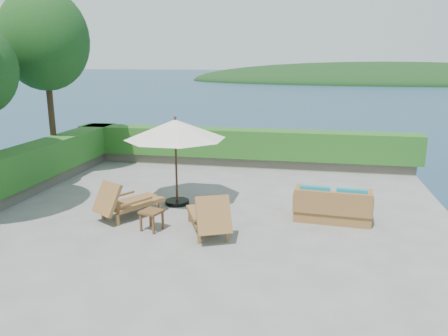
% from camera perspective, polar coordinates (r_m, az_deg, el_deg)
% --- Properties ---
extents(ground, '(12.00, 12.00, 0.00)m').
position_cam_1_polar(ground, '(10.82, -2.40, -6.59)').
color(ground, gray).
rests_on(ground, ground).
extents(foundation, '(12.00, 12.00, 3.00)m').
position_cam_1_polar(foundation, '(11.45, -2.32, -13.88)').
color(foundation, '#585246').
rests_on(foundation, ocean).
extents(ocean, '(600.00, 600.00, 0.00)m').
position_cam_1_polar(ocean, '(12.20, -2.25, -19.91)').
color(ocean, '#182D4D').
rests_on(ocean, ground).
extents(offshore_island, '(126.00, 57.60, 12.60)m').
position_cam_1_polar(offshore_island, '(151.69, 20.09, 10.55)').
color(offshore_island, black).
rests_on(offshore_island, ocean).
extents(planter_wall_far, '(12.00, 0.60, 0.36)m').
position_cam_1_polar(planter_wall_far, '(16.04, 2.28, 0.91)').
color(planter_wall_far, '#656051').
rests_on(planter_wall_far, ground).
extents(planter_wall_left, '(0.60, 12.00, 0.36)m').
position_cam_1_polar(planter_wall_left, '(13.19, -26.83, -3.50)').
color(planter_wall_left, '#656051').
rests_on(planter_wall_left, ground).
extents(hedge_far, '(12.40, 0.90, 1.00)m').
position_cam_1_polar(hedge_far, '(15.90, 2.30, 3.27)').
color(hedge_far, '#144714').
rests_on(hedge_far, planter_wall_far).
extents(hedge_left, '(0.90, 12.40, 1.00)m').
position_cam_1_polar(hedge_left, '(13.02, -27.15, -0.69)').
color(hedge_left, '#144714').
rests_on(hedge_left, planter_wall_left).
extents(tree_far, '(2.80, 2.80, 6.03)m').
position_cam_1_polar(tree_far, '(15.53, -22.42, 15.19)').
color(tree_far, '#422A19').
rests_on(tree_far, ground).
extents(patio_umbrella, '(3.47, 3.47, 2.39)m').
position_cam_1_polar(patio_umbrella, '(11.46, -6.39, 4.94)').
color(patio_umbrella, black).
rests_on(patio_umbrella, ground).
extents(lounge_left, '(1.48, 1.84, 0.99)m').
position_cam_1_polar(lounge_left, '(11.00, -12.65, -4.29)').
color(lounge_left, brown).
rests_on(lounge_left, ground).
extents(lounge_right, '(1.39, 1.91, 1.02)m').
position_cam_1_polar(lounge_right, '(9.76, -2.01, -6.24)').
color(lounge_right, brown).
rests_on(lounge_right, ground).
extents(side_table, '(0.56, 0.56, 0.48)m').
position_cam_1_polar(side_table, '(10.09, -9.44, -5.95)').
color(side_table, brown).
rests_on(side_table, ground).
extents(wicker_loveseat, '(1.90, 1.07, 0.90)m').
position_cam_1_polar(wicker_loveseat, '(10.90, 13.98, -4.92)').
color(wicker_loveseat, brown).
rests_on(wicker_loveseat, ground).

